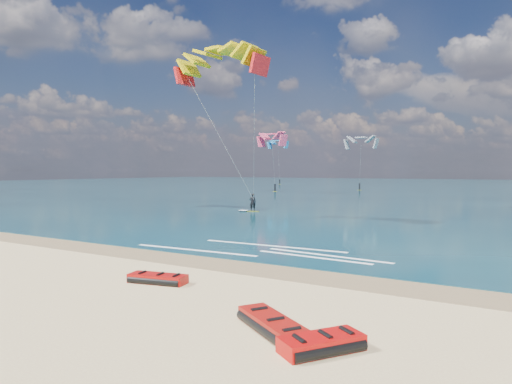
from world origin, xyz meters
TOP-DOWN VIEW (x-y plane):
  - ground at (0.00, 40.00)m, footprint 320.00×320.00m
  - wet_sand_strip at (0.00, 3.00)m, footprint 320.00×2.40m
  - sea at (0.00, 104.00)m, footprint 320.00×200.00m
  - packed_kite_left at (1.88, -0.81)m, footprint 2.48×1.50m
  - packed_kite_mid at (7.79, -3.04)m, footprint 2.99×2.51m
  - packed_kite_right at (9.32, -3.57)m, footprint 2.17×2.40m
  - kitesurfer_main at (-8.99, 21.04)m, footprint 8.61×8.83m
  - shoreline_foam at (2.46, 6.67)m, footprint 13.02×3.68m
  - distant_kites at (-19.13, 80.83)m, footprint 71.41×42.88m

SIDE VIEW (x-z plane):
  - ground at x=0.00m, z-range 0.00..0.00m
  - packed_kite_left at x=1.88m, z-range -0.19..0.19m
  - packed_kite_mid at x=7.79m, z-range -0.20..0.20m
  - packed_kite_right at x=9.32m, z-range -0.21..0.21m
  - wet_sand_strip at x=0.00m, z-range 0.00..0.01m
  - sea at x=0.00m, z-range 0.00..0.04m
  - shoreline_foam at x=2.46m, z-range 0.04..0.05m
  - distant_kites at x=-19.13m, z-range -0.81..11.35m
  - kitesurfer_main at x=-8.99m, z-range 0.21..15.70m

